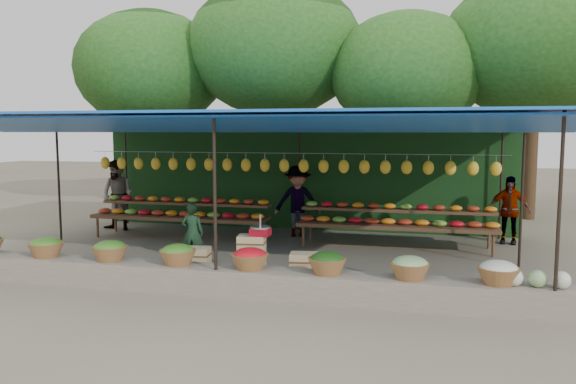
# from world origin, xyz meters

# --- Properties ---
(ground) EXTENTS (60.00, 60.00, 0.00)m
(ground) POSITION_xyz_m (0.00, 0.00, 0.00)
(ground) COLOR brown
(ground) RESTS_ON ground
(stone_curb) EXTENTS (10.60, 0.55, 0.40)m
(stone_curb) POSITION_xyz_m (0.00, -2.75, 0.20)
(stone_curb) COLOR #665C51
(stone_curb) RESTS_ON ground
(stall_canopy) EXTENTS (10.80, 6.60, 2.82)m
(stall_canopy) POSITION_xyz_m (0.00, 0.08, 2.67)
(stall_canopy) COLOR black
(stall_canopy) RESTS_ON ground
(produce_baskets) EXTENTS (8.98, 0.58, 0.34)m
(produce_baskets) POSITION_xyz_m (-0.10, -2.75, 0.56)
(produce_baskets) COLOR brown
(produce_baskets) RESTS_ON stone_curb
(netting_backdrop) EXTENTS (10.60, 0.06, 2.50)m
(netting_backdrop) POSITION_xyz_m (0.00, 3.15, 1.25)
(netting_backdrop) COLOR #204E1B
(netting_backdrop) RESTS_ON ground
(tree_row) EXTENTS (16.51, 5.50, 7.12)m
(tree_row) POSITION_xyz_m (0.50, 6.09, 4.70)
(tree_row) COLOR #361E13
(tree_row) RESTS_ON ground
(fruit_table_left) EXTENTS (4.21, 0.95, 0.93)m
(fruit_table_left) POSITION_xyz_m (-2.49, 1.35, 0.61)
(fruit_table_left) COLOR #503520
(fruit_table_left) RESTS_ON ground
(fruit_table_right) EXTENTS (4.21, 0.95, 0.93)m
(fruit_table_right) POSITION_xyz_m (2.51, 1.35, 0.61)
(fruit_table_right) COLOR #503520
(fruit_table_right) RESTS_ON ground
(crate_counter) EXTENTS (2.39, 0.39, 0.77)m
(crate_counter) POSITION_xyz_m (0.24, -1.93, 0.31)
(crate_counter) COLOR tan
(crate_counter) RESTS_ON ground
(weighing_scale) EXTENTS (0.34, 0.34, 0.36)m
(weighing_scale) POSITION_xyz_m (0.42, -1.93, 0.86)
(weighing_scale) COLOR #A90D1D
(weighing_scale) RESTS_ON crate_counter
(vendor_seated) EXTENTS (0.46, 0.35, 1.15)m
(vendor_seated) POSITION_xyz_m (-1.23, -0.94, 0.58)
(vendor_seated) COLOR #1B3C23
(vendor_seated) RESTS_ON ground
(customer_left) EXTENTS (0.96, 0.81, 1.79)m
(customer_left) POSITION_xyz_m (-4.47, 1.87, 0.89)
(customer_left) COLOR slate
(customer_left) RESTS_ON ground
(customer_mid) EXTENTS (1.21, 0.86, 1.70)m
(customer_mid) POSITION_xyz_m (0.16, 2.10, 0.85)
(customer_mid) COLOR slate
(customer_mid) RESTS_ON ground
(customer_right) EXTENTS (0.93, 0.49, 1.52)m
(customer_right) POSITION_xyz_m (4.92, 2.39, 0.76)
(customer_right) COLOR slate
(customer_right) RESTS_ON ground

